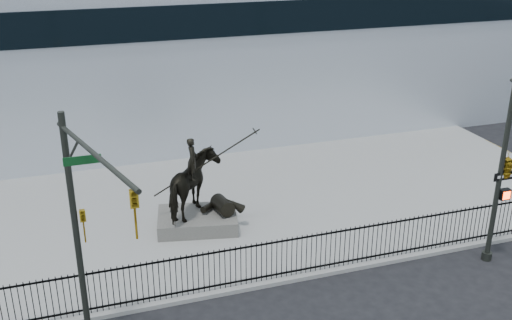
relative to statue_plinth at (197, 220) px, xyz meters
name	(u,v)px	position (x,y,z in m)	size (l,w,h in m)	color
ground	(311,298)	(2.45, -5.65, -0.44)	(120.00, 120.00, 0.00)	black
plaza	(246,206)	(2.45, 1.35, -0.36)	(30.00, 12.00, 0.15)	#969593
building	(180,46)	(2.45, 14.35, 4.06)	(44.00, 14.00, 9.00)	silver
picket_fence	(297,255)	(2.45, -4.40, 0.46)	(22.10, 0.10, 1.50)	black
statue_plinth	(197,220)	(0.00, 0.00, 0.00)	(3.07, 2.11, 0.58)	#4F4D48
equestrian_statue	(198,186)	(0.06, -0.01, 1.49)	(3.86, 2.80, 3.33)	black
traffic_signal_left	(86,230)	(-4.30, -6.27, 3.59)	(1.52, 4.84, 7.00)	#242722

